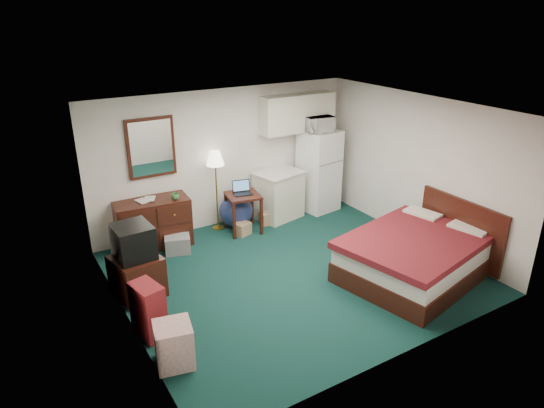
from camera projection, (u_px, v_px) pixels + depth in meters
floor at (292, 272)px, 7.47m from camera, size 5.00×4.50×0.01m
ceiling at (295, 111)px, 6.52m from camera, size 5.00×4.50×0.01m
walls at (294, 197)px, 7.00m from camera, size 5.01×4.51×2.50m
mirror at (151, 148)px, 7.96m from camera, size 0.80×0.06×1.00m
upper_cabinets at (298, 113)px, 9.07m from camera, size 1.50×0.35×0.70m
headboard at (460, 230)px, 7.61m from camera, size 0.06×1.56×1.00m
dresser at (153, 223)px, 8.16m from camera, size 1.26×0.65×0.83m
floor_lamp at (217, 191)px, 8.68m from camera, size 0.40×0.40×1.47m
desk at (243, 213)px, 8.71m from camera, size 0.65×0.65×0.71m
exercise_ball at (236, 211)px, 8.92m from camera, size 0.65×0.65×0.61m
kitchen_counter at (279, 196)px, 9.26m from camera, size 0.93×0.78×0.89m
fridge at (319, 171)px, 9.54m from camera, size 0.74×0.74×1.60m
bed at (414, 258)px, 7.22m from camera, size 2.34×2.00×0.66m
tv_stand at (137, 276)px, 6.79m from camera, size 0.71×0.75×0.59m
suitcase at (148, 310)px, 5.92m from camera, size 0.37×0.49×0.71m
retail_box at (174, 345)px, 5.47m from camera, size 0.49×0.49×0.52m
file_bin at (178, 244)px, 8.03m from camera, size 0.48×0.42×0.29m
cardboard_box_a at (242, 229)px, 8.67m from camera, size 0.32×0.30×0.22m
cardboard_box_b at (266, 218)px, 9.09m from camera, size 0.21×0.24×0.23m
laptop at (243, 188)px, 8.55m from camera, size 0.37×0.32×0.22m
crt_tv at (133, 241)px, 6.61m from camera, size 0.54×0.57×0.47m
microwave at (319, 122)px, 9.08m from camera, size 0.56×0.35×0.36m
book_a at (137, 196)px, 7.86m from camera, size 0.17×0.06×0.23m
book_b at (143, 193)px, 7.98m from camera, size 0.17×0.10×0.24m
mug at (175, 196)px, 8.02m from camera, size 0.14×0.11×0.13m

